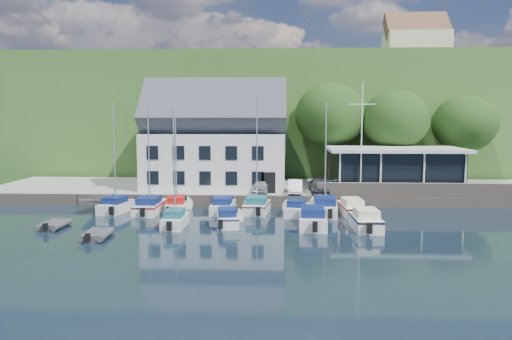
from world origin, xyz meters
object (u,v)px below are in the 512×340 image
Objects in this scene: flagpole at (362,138)px; boat_r1_7 at (352,206)px; car_silver at (261,186)px; boat_r1_6 at (326,158)px; boat_r1_4 at (257,161)px; boat_r2_3 at (312,217)px; club_pavilion at (395,168)px; dinghy_0 at (54,224)px; boat_r2_4 at (366,219)px; boat_r1_1 at (149,161)px; car_white at (295,187)px; boat_r1_0 at (114,163)px; harbor_building at (216,145)px; boat_r2_2 at (227,217)px; boat_r2_1 at (174,172)px; car_blue at (328,186)px; boat_r1_2 at (176,162)px; dinghy_1 at (97,234)px; boat_r1_5 at (296,207)px; boat_r1_3 at (223,205)px; car_dgrey at (319,186)px.

flagpole is 7.61m from boat_r1_7.
boat_r1_6 reaches higher than car_silver.
boat_r2_3 is at bearing -44.32° from boat_r1_4.
dinghy_0 is at bearing -152.31° from club_pavilion.
car_silver is 13.43m from boat_r2_4.
boat_r1_1 is 9.12m from boat_r1_4.
club_pavilion is 4.61× the size of dinghy_0.
boat_r1_0 reaches higher than car_white.
club_pavilion is at bearing -1.59° from harbor_building.
boat_r1_6 is at bearing 21.45° from boat_r2_2.
boat_r2_4 is (14.05, -0.09, -3.36)m from boat_r2_1.
harbor_building is 12.17m from car_blue.
boat_r1_1 reaches higher than dinghy_0.
boat_r1_6 is (5.73, -0.55, 0.34)m from boat_r1_4.
boat_r2_2 is at bearing -52.33° from boat_r1_2.
boat_r1_5 is at bearing 28.95° from dinghy_1.
flagpole reaches higher than club_pavilion.
boat_r1_6 is at bearing -2.69° from boat_r1_3.
boat_r1_7 is at bearing 23.52° from dinghy_1.
car_white is 10.10m from boat_r2_3.
boat_r1_3 is (-16.29, -8.00, -2.37)m from club_pavilion.
boat_r1_6 is (2.34, -5.31, 3.15)m from car_white.
boat_r2_1 reaches higher than car_white.
boat_r1_3 is 0.89× the size of boat_r2_3.
boat_r2_2 is at bearing -144.49° from boat_r1_6.
club_pavilion reaches higher than car_blue.
boat_r1_4 is 1.07× the size of boat_r2_1.
flagpole is (2.90, -0.92, 4.58)m from car_blue.
car_silver is 0.64× the size of boat_r1_3.
boat_r1_4 is (-5.69, -5.10, 2.78)m from car_dgrey.
boat_r1_1 reaches higher than boat_r1_2.
flagpole is at bearing 22.51° from boat_r1_0.
boat_r1_6 is (10.35, -9.14, -0.58)m from harbor_building.
car_dgrey is 10.01m from boat_r1_3.
boat_r1_3 is 0.65× the size of boat_r1_4.
dinghy_0 is at bearing -145.93° from car_white.
car_dgrey is at bearing 83.87° from boat_r2_3.
boat_r1_4 reaches higher than car_silver.
harbor_building reaches higher than boat_r1_0.
car_white is at bearing 118.69° from boat_r1_6.
car_dgrey is 0.90× the size of boat_r2_2.
boat_r1_0 is 9.91m from boat_r1_3.
boat_r2_1 reaches higher than car_silver.
flagpole is 25.15m from dinghy_1.
boat_r1_3 is (9.24, 0.35, -3.57)m from boat_r1_0.
car_dgrey reaches higher than car_silver.
club_pavilion is 1.59× the size of boat_r2_1.
car_dgrey is at bearing 77.64° from boat_r1_5.
boat_r2_1 is 2.90× the size of dinghy_0.
boat_r1_0 is 1.34× the size of boat_r1_7.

